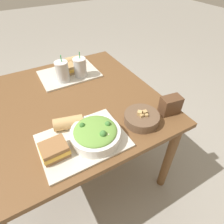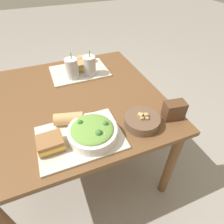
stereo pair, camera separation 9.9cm
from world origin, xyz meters
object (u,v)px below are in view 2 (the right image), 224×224
at_px(salad_bowl, 92,132).
at_px(baguette_near, 69,119).
at_px(sandwich_near, 51,143).
at_px(chip_bag, 174,110).
at_px(sandwich_far, 78,67).
at_px(drink_cup_dark, 72,69).
at_px(drink_cup_red, 90,66).
at_px(baguette_far, 85,59).
at_px(soup_bowl, 142,121).

xyz_separation_m(salad_bowl, baguette_near, (-0.09, 0.14, -0.01)).
height_order(sandwich_near, chip_bag, chip_bag).
height_order(sandwich_far, chip_bag, chip_bag).
relative_size(salad_bowl, sandwich_far, 2.09).
height_order(drink_cup_dark, drink_cup_red, drink_cup_dark).
distance_m(salad_bowl, drink_cup_red, 0.63).
relative_size(baguette_near, baguette_far, 1.36).
distance_m(soup_bowl, chip_bag, 0.19).
height_order(sandwich_near, baguette_far, baguette_far).
xyz_separation_m(drink_cup_red, chip_bag, (0.30, -0.62, -0.02)).
distance_m(sandwich_near, drink_cup_red, 0.70).
relative_size(drink_cup_dark, chip_bag, 1.55).
relative_size(soup_bowl, drink_cup_dark, 1.00).
distance_m(sandwich_far, drink_cup_dark, 0.11).
height_order(soup_bowl, chip_bag, chip_bag).
height_order(soup_bowl, baguette_near, baguette_near).
relative_size(baguette_near, sandwich_far, 1.38).
bearing_deg(sandwich_far, drink_cup_red, -54.47).
bearing_deg(chip_bag, baguette_near, 172.63).
bearing_deg(baguette_near, salad_bowl, -133.69).
bearing_deg(chip_bag, drink_cup_red, 124.39).
distance_m(soup_bowl, drink_cup_red, 0.62).
height_order(sandwich_far, drink_cup_dark, drink_cup_dark).
relative_size(sandwich_far, baguette_far, 0.99).
relative_size(sandwich_near, drink_cup_red, 0.67).
height_order(soup_bowl, sandwich_far, sandwich_far).
bearing_deg(sandwich_near, salad_bowl, -4.17).
relative_size(salad_bowl, sandwich_near, 1.98).
xyz_separation_m(baguette_far, chip_bag, (0.28, -0.82, 0.01)).
relative_size(salad_bowl, drink_cup_red, 1.34).
xyz_separation_m(soup_bowl, baguette_near, (-0.37, 0.14, 0.02)).
relative_size(sandwich_far, drink_cup_dark, 0.62).
distance_m(sandwich_far, chip_bag, 0.80).
bearing_deg(chip_bag, soup_bowl, -175.69).
distance_m(baguette_far, drink_cup_red, 0.20).
xyz_separation_m(sandwich_far, baguette_far, (0.09, 0.11, 0.00)).
height_order(sandwich_far, baguette_far, baguette_far).
bearing_deg(salad_bowl, baguette_near, 121.85).
xyz_separation_m(baguette_far, drink_cup_dark, (-0.15, -0.20, 0.03)).
height_order(sandwich_near, drink_cup_red, drink_cup_red).
height_order(sandwich_far, drink_cup_red, drink_cup_red).
height_order(drink_cup_dark, chip_bag, drink_cup_dark).
bearing_deg(drink_cup_dark, baguette_near, -105.16).
height_order(salad_bowl, sandwich_near, salad_bowl).
distance_m(baguette_near, drink_cup_dark, 0.48).
bearing_deg(drink_cup_dark, sandwich_far, 55.53).
bearing_deg(soup_bowl, sandwich_near, 178.55).
xyz_separation_m(salad_bowl, drink_cup_dark, (0.04, 0.60, 0.03)).
xyz_separation_m(sandwich_far, drink_cup_dark, (-0.06, -0.09, 0.04)).
xyz_separation_m(baguette_near, chip_bag, (0.56, -0.16, 0.01)).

